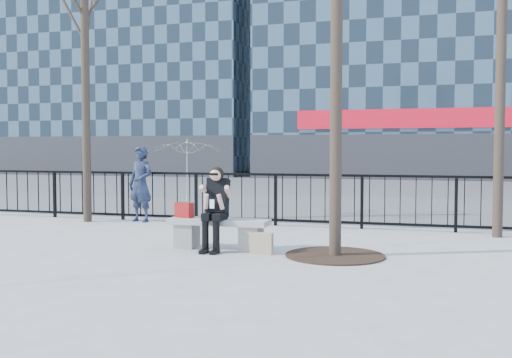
# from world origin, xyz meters

# --- Properties ---
(ground) EXTENTS (120.00, 120.00, 0.00)m
(ground) POSITION_xyz_m (0.00, 0.00, 0.00)
(ground) COLOR gray
(ground) RESTS_ON ground
(street_surface) EXTENTS (60.00, 23.00, 0.01)m
(street_surface) POSITION_xyz_m (0.00, 15.00, 0.00)
(street_surface) COLOR #474747
(street_surface) RESTS_ON ground
(railing) EXTENTS (14.00, 0.06, 1.10)m
(railing) POSITION_xyz_m (0.00, 3.00, 0.55)
(railing) COLOR black
(railing) RESTS_ON ground
(building_left) EXTENTS (16.20, 10.20, 22.60)m
(building_left) POSITION_xyz_m (-15.00, 27.00, 11.30)
(building_left) COLOR #476172
(building_left) RESTS_ON ground
(tree_left) EXTENTS (2.80, 2.80, 6.50)m
(tree_left) POSITION_xyz_m (-4.00, 2.50, 4.86)
(tree_left) COLOR black
(tree_left) RESTS_ON ground
(tree_grate) EXTENTS (1.50, 1.50, 0.02)m
(tree_grate) POSITION_xyz_m (1.90, -0.10, 0.01)
(tree_grate) COLOR black
(tree_grate) RESTS_ON ground
(bench_main) EXTENTS (1.65, 0.46, 0.49)m
(bench_main) POSITION_xyz_m (0.00, 0.00, 0.30)
(bench_main) COLOR gray
(bench_main) RESTS_ON ground
(seated_woman) EXTENTS (0.50, 0.64, 1.34)m
(seated_woman) POSITION_xyz_m (0.00, -0.16, 0.67)
(seated_woman) COLOR black
(seated_woman) RESTS_ON ground
(handbag) EXTENTS (0.33, 0.22, 0.25)m
(handbag) POSITION_xyz_m (-0.61, 0.02, 0.61)
(handbag) COLOR maroon
(handbag) RESTS_ON bench_main
(shopping_bag) EXTENTS (0.35, 0.13, 0.33)m
(shopping_bag) POSITION_xyz_m (0.79, -0.23, 0.16)
(shopping_bag) COLOR beige
(shopping_bag) RESTS_ON ground
(standing_man) EXTENTS (0.69, 0.53, 1.69)m
(standing_man) POSITION_xyz_m (-2.84, 2.80, 0.84)
(standing_man) COLOR black
(standing_man) RESTS_ON ground
(vendor_umbrella) EXTENTS (2.43, 2.47, 1.92)m
(vendor_umbrella) POSITION_xyz_m (-3.10, 6.03, 0.96)
(vendor_umbrella) COLOR yellow
(vendor_umbrella) RESTS_ON ground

